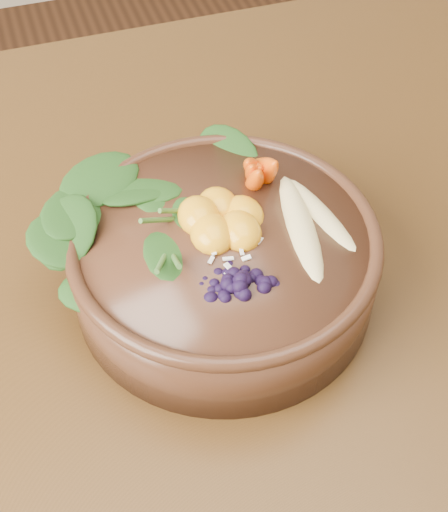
{
  "coord_description": "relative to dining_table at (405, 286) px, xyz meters",
  "views": [
    {
      "loc": [
        -0.34,
        -0.4,
        1.25
      ],
      "look_at": [
        -0.21,
        -0.02,
        0.8
      ],
      "focal_mm": 50.0,
      "sensor_mm": 36.0,
      "label": 1
    }
  ],
  "objects": [
    {
      "name": "kale_heap",
      "position": [
        -0.25,
        0.04,
        0.18
      ],
      "size": [
        0.19,
        0.18,
        0.04
      ],
      "primitive_type": null,
      "rotation": [
        0.0,
        0.0,
        -0.13
      ],
      "color": "#234F18",
      "rests_on": "stoneware_bowl"
    },
    {
      "name": "banana_halves",
      "position": [
        -0.14,
        -0.02,
        0.18
      ],
      "size": [
        0.07,
        0.15,
        0.03
      ],
      "rotation": [
        0.0,
        0.0,
        -0.13
      ],
      "color": "#E0CC84",
      "rests_on": "stoneware_bowl"
    },
    {
      "name": "stoneware_bowl",
      "position": [
        -0.21,
        -0.02,
        0.13
      ],
      "size": [
        0.3,
        0.3,
        0.07
      ],
      "primitive_type": "cylinder",
      "rotation": [
        0.0,
        0.0,
        -0.13
      ],
      "color": "#452819",
      "rests_on": "dining_table"
    },
    {
      "name": "blueberry_pile",
      "position": [
        -0.22,
        -0.07,
        0.18
      ],
      "size": [
        0.13,
        0.11,
        0.04
      ],
      "primitive_type": null,
      "rotation": [
        0.0,
        0.0,
        -0.13
      ],
      "color": "black",
      "rests_on": "stoneware_bowl"
    },
    {
      "name": "coconut_flakes",
      "position": [
        -0.21,
        -0.03,
        0.17
      ],
      "size": [
        0.09,
        0.07,
        0.01
      ],
      "primitive_type": null,
      "rotation": [
        0.0,
        0.0,
        -0.13
      ],
      "color": "white",
      "rests_on": "stoneware_bowl"
    },
    {
      "name": "mandarin_cluster",
      "position": [
        -0.21,
        0.0,
        0.18
      ],
      "size": [
        0.09,
        0.09,
        0.03
      ],
      "primitive_type": null,
      "rotation": [
        0.0,
        0.0,
        -0.13
      ],
      "color": "orange",
      "rests_on": "stoneware_bowl"
    },
    {
      "name": "carrot_cluster",
      "position": [
        -0.16,
        0.05,
        0.2
      ],
      "size": [
        0.06,
        0.06,
        0.07
      ],
      "primitive_type": null,
      "rotation": [
        0.0,
        0.0,
        -0.13
      ],
      "color": "#EB4F07",
      "rests_on": "stoneware_bowl"
    },
    {
      "name": "dining_table",
      "position": [
        0.0,
        0.0,
        0.0
      ],
      "size": [
        1.6,
        0.9,
        0.75
      ],
      "color": "#331C0C",
      "rests_on": "ground"
    }
  ]
}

